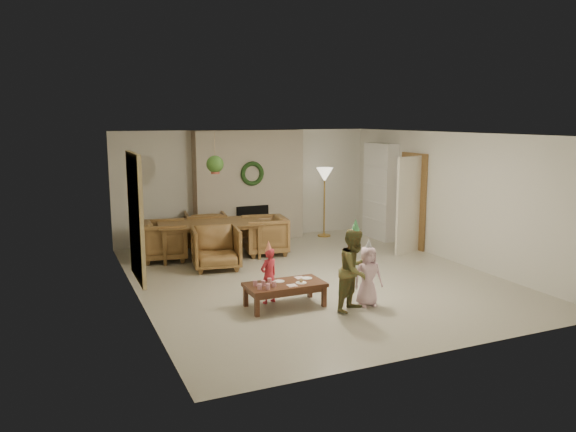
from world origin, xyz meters
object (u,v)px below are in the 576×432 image
dining_chair_right (265,235)px  child_plaid (355,270)px  dining_table (210,240)px  dining_chair_far (205,230)px  dining_chair_near (216,248)px  child_pink (368,276)px  child_red (269,276)px  coffee_table_top (285,285)px  dining_chair_left (165,241)px

dining_chair_right → child_plaid: 3.71m
dining_table → dining_chair_far: (0.14, 0.88, 0.04)m
dining_chair_near → child_pink: (1.49, -2.89, 0.06)m
child_red → dining_table: bearing=-110.2°
dining_chair_right → child_pink: bearing=12.9°
dining_table → child_pink: 4.00m
dining_chair_right → child_pink: size_ratio=0.96×
dining_chair_near → child_plaid: child_plaid is taller
dining_table → dining_chair_right: (1.10, -0.17, 0.04)m
dining_chair_far → dining_chair_right: 1.43m
coffee_table_top → child_plaid: size_ratio=0.96×
child_red → child_pink: size_ratio=0.94×
dining_chair_near → child_red: size_ratio=1.02×
coffee_table_top → child_pink: (1.16, -0.44, 0.12)m
dining_chair_far → child_plaid: 4.85m
dining_chair_right → dining_table: bearing=-90.0°
dining_chair_far → child_red: child_red is taller
dining_chair_right → child_pink: child_pink is taller
dining_chair_left → child_red: size_ratio=1.02×
dining_table → child_red: bearing=-80.3°
dining_table → child_red: child_red is taller
child_red → child_pink: bearing=131.1°
coffee_table_top → child_red: size_ratio=1.38×
child_plaid → dining_chair_left: bearing=87.0°
dining_chair_near → dining_chair_right: size_ratio=1.00×
dining_table → dining_chair_far: 0.89m
coffee_table_top → dining_chair_far: bearing=90.6°
dining_chair_far → child_pink: child_pink is taller
coffee_table_top → child_red: bearing=121.7°
dining_table → dining_chair_right: size_ratio=2.34×
dining_chair_right → coffee_table_top: 3.28m
dining_table → dining_chair_near: size_ratio=2.34×
child_pink → child_plaid: bearing=-151.5°
dining_chair_near → dining_chair_far: same height
dining_chair_near → child_pink: bearing=-53.7°
dining_table → child_plaid: 4.03m
dining_chair_near → child_red: bearing=-76.3°
dining_chair_right → coffee_table_top: size_ratio=0.74×
coffee_table_top → dining_table: bearing=93.2°
dining_chair_near → dining_chair_left: 1.26m
child_red → child_pink: (1.31, -0.69, 0.03)m
child_plaid → dining_chair_right: bearing=60.5°
dining_chair_far → child_plaid: child_plaid is taller
dining_chair_near → child_plaid: bearing=-59.3°
dining_chair_near → child_plaid: 3.23m
coffee_table_top → dining_chair_left: bearing=107.1°
dining_chair_right → dining_chair_far: bearing=-128.7°
dining_chair_near → dining_chair_left: bearing=135.0°
dining_chair_far → child_red: size_ratio=1.02×
dining_chair_right → coffee_table_top: bearing=-7.1°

